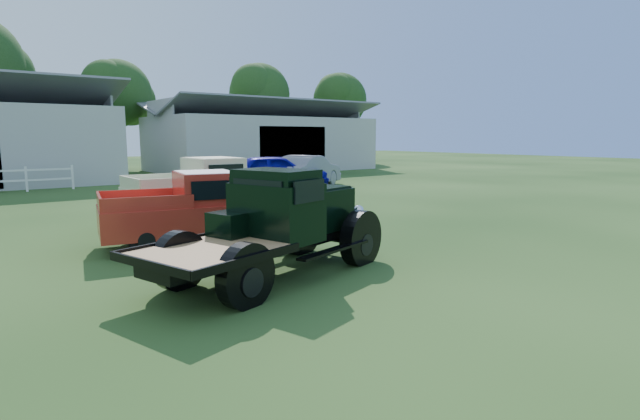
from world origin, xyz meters
TOP-DOWN VIEW (x-y plane):
  - ground at (0.00, 0.00)m, footprint 120.00×120.00m
  - shed_right at (14.00, 27.00)m, footprint 16.80×9.20m
  - tree_c at (5.00, 33.00)m, footprint 5.40×5.40m
  - tree_d at (18.00, 34.00)m, footprint 6.00×6.00m
  - tree_e at (26.00, 32.00)m, footprint 5.70×5.70m
  - vintage_flatbed at (-1.35, 0.60)m, footprint 5.41×3.33m
  - red_pickup at (-1.16, 4.12)m, footprint 5.16×2.80m
  - white_pickup at (0.50, 7.23)m, footprint 5.22×2.06m
  - misc_car_blue at (6.77, 13.40)m, footprint 5.54×3.73m
  - misc_car_grey at (8.92, 13.78)m, footprint 5.21×3.92m

SIDE VIEW (x-z plane):
  - ground at x=0.00m, z-range 0.00..0.00m
  - misc_car_grey at x=8.92m, z-range 0.00..1.64m
  - misc_car_blue at x=6.77m, z-range 0.00..1.75m
  - red_pickup at x=-1.16m, z-range 0.00..1.78m
  - white_pickup at x=0.50m, z-range 0.00..1.91m
  - vintage_flatbed at x=-1.35m, z-range 0.00..2.00m
  - shed_right at x=14.00m, z-range 0.00..5.20m
  - tree_c at x=5.00m, z-range 0.00..9.00m
  - tree_e at x=26.00m, z-range 0.00..9.50m
  - tree_d at x=18.00m, z-range 0.00..10.00m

